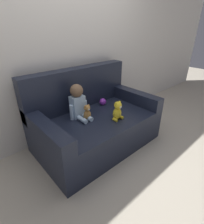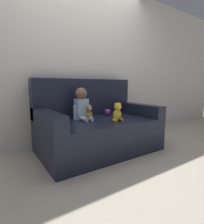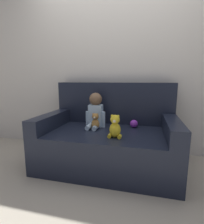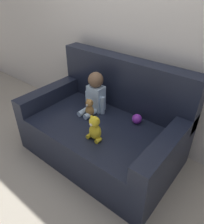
% 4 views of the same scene
% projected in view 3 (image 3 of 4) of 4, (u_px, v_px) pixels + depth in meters
% --- Properties ---
extents(ground_plane, '(12.00, 12.00, 0.00)m').
position_uv_depth(ground_plane, '(108.00, 165.00, 2.20)').
color(ground_plane, '#B7AD99').
extents(wall_back, '(8.00, 0.05, 2.60)m').
position_uv_depth(wall_back, '(117.00, 62.00, 2.52)').
color(wall_back, silver).
rests_on(wall_back, ground_plane).
extents(couch, '(1.61, 0.99, 1.01)m').
position_uv_depth(couch, '(109.00, 138.00, 2.21)').
color(couch, black).
rests_on(couch, ground_plane).
extents(person_baby, '(0.26, 0.31, 0.44)m').
position_uv_depth(person_baby, '(95.00, 111.00, 2.26)').
color(person_baby, silver).
rests_on(person_baby, couch).
extents(teddy_bear_brown, '(0.10, 0.09, 0.20)m').
position_uv_depth(teddy_bear_brown, '(95.00, 121.00, 2.14)').
color(teddy_bear_brown, '#AD7A3D').
rests_on(teddy_bear_brown, couch).
extents(plush_toy_side, '(0.15, 0.11, 0.25)m').
position_uv_depth(plush_toy_side, '(115.00, 127.00, 1.83)').
color(plush_toy_side, yellow).
rests_on(plush_toy_side, couch).
extents(toy_ball, '(0.10, 0.10, 0.10)m').
position_uv_depth(toy_ball, '(134.00, 124.00, 2.24)').
color(toy_ball, purple).
rests_on(toy_ball, couch).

